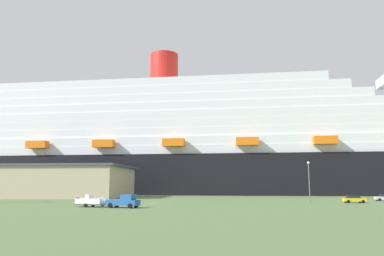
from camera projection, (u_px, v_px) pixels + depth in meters
name	position (u px, v px, depth m)	size (l,w,h in m)	color
ground_plane	(178.00, 198.00, 105.61)	(600.00, 600.00, 0.00)	#567042
cruise_ship	(242.00, 149.00, 147.23)	(271.55, 39.84, 65.92)	black
terminal_building	(53.00, 181.00, 112.27)	(46.57, 29.30, 9.60)	#B7A88C
pickup_truck	(124.00, 201.00, 61.07)	(5.92, 3.31, 2.20)	#2659A5
small_boat_on_trailer	(94.00, 201.00, 63.08)	(6.99, 3.41, 2.15)	#595960
street_lamp	(309.00, 176.00, 77.53)	(0.56, 0.56, 8.74)	slate
parked_car_yellow_taxi	(354.00, 199.00, 77.43)	(4.55, 2.15, 1.58)	yellow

